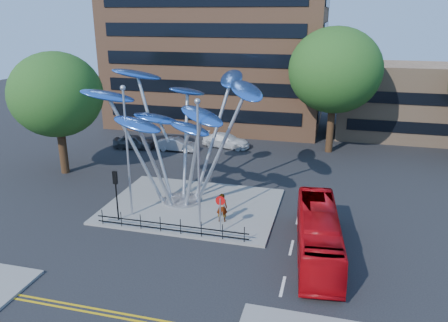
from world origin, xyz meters
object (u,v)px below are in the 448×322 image
(traffic_light_island, at_px, (116,185))
(no_entry_sign_island, at_px, (220,208))
(leaf_sculpture, at_px, (179,110))
(parked_car_mid, at_px, (177,144))
(tree_left, at_px, (56,95))
(tree_right, at_px, (335,70))
(parked_car_right, at_px, (226,141))
(pedestrian, at_px, (222,208))
(street_lamp_left, at_px, (127,141))
(parked_car_left, at_px, (134,142))
(street_lamp_right, at_px, (198,153))
(red_bus, at_px, (318,234))

(traffic_light_island, height_order, no_entry_sign_island, traffic_light_island)
(leaf_sculpture, relative_size, parked_car_mid, 3.14)
(tree_left, relative_size, leaf_sculpture, 0.81)
(tree_right, bearing_deg, no_entry_sign_island, -107.12)
(parked_car_right, bearing_deg, traffic_light_island, 177.36)
(tree_left, xyz_separation_m, pedestrian, (15.70, -5.99, -5.65))
(no_entry_sign_island, bearing_deg, parked_car_mid, 119.01)
(street_lamp_left, relative_size, no_entry_sign_island, 3.59)
(tree_right, relative_size, pedestrian, 6.11)
(no_entry_sign_island, distance_m, parked_car_right, 18.89)
(tree_left, relative_size, parked_car_mid, 2.54)
(street_lamp_left, bearing_deg, tree_right, 55.95)
(no_entry_sign_island, bearing_deg, pedestrian, 101.28)
(parked_car_left, bearing_deg, street_lamp_right, -149.58)
(traffic_light_island, bearing_deg, street_lamp_right, 5.19)
(tree_left, bearing_deg, parked_car_right, 42.97)
(tree_left, xyz_separation_m, no_entry_sign_island, (16.00, -7.48, -4.98))
(street_lamp_right, xyz_separation_m, parked_car_right, (-2.83, 17.87, -4.38))
(no_entry_sign_island, bearing_deg, leaf_sculpture, 134.33)
(tree_left, bearing_deg, street_lamp_right, -25.77)
(tree_left, bearing_deg, parked_car_left, 71.67)
(tree_right, relative_size, parked_car_right, 2.46)
(tree_left, distance_m, no_entry_sign_island, 18.35)
(red_bus, bearing_deg, traffic_light_island, 170.18)
(traffic_light_island, xyz_separation_m, no_entry_sign_island, (7.00, 0.02, -0.80))
(street_lamp_right, relative_size, parked_car_right, 1.68)
(street_lamp_left, height_order, parked_car_right, street_lamp_left)
(street_lamp_left, relative_size, parked_car_mid, 2.17)
(tree_left, xyz_separation_m, red_bus, (21.99, -8.38, -5.49))
(tree_left, bearing_deg, parked_car_mid, 49.61)
(street_lamp_right, distance_m, parked_car_mid, 17.65)
(street_lamp_left, distance_m, street_lamp_right, 5.03)
(tree_left, relative_size, no_entry_sign_island, 4.21)
(street_lamp_left, bearing_deg, pedestrian, 4.72)
(parked_car_mid, bearing_deg, parked_car_left, 95.13)
(tree_right, distance_m, street_lamp_left, 22.49)
(parked_car_mid, bearing_deg, red_bus, -138.09)
(leaf_sculpture, relative_size, street_lamp_right, 1.53)
(street_lamp_left, height_order, pedestrian, street_lamp_left)
(street_lamp_left, distance_m, traffic_light_island, 2.96)
(parked_car_mid, bearing_deg, leaf_sculpture, -157.43)
(tree_right, relative_size, parked_car_mid, 2.99)
(tree_right, distance_m, tree_left, 25.09)
(tree_right, bearing_deg, parked_car_right, -173.77)
(tree_right, height_order, no_entry_sign_island, tree_right)
(street_lamp_right, bearing_deg, street_lamp_left, 174.29)
(tree_right, distance_m, parked_car_right, 12.71)
(tree_right, bearing_deg, tree_left, -151.39)
(red_bus, xyz_separation_m, parked_car_mid, (-14.81, 16.82, -0.63))
(leaf_sculpture, bearing_deg, tree_left, 164.45)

